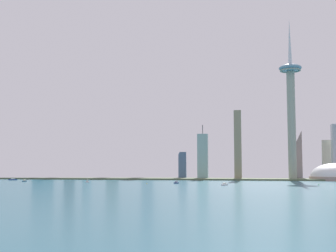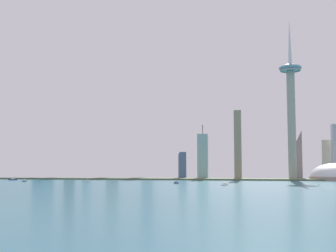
{
  "view_description": "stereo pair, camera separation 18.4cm",
  "coord_description": "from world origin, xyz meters",
  "px_view_note": "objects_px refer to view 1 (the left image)",
  "views": [
    {
      "loc": [
        139.87,
        -534.08,
        30.91
      ],
      "look_at": [
        -32.78,
        410.33,
        115.27
      ],
      "focal_mm": 47.84,
      "sensor_mm": 36.0,
      "label": 1
    },
    {
      "loc": [
        140.06,
        -534.05,
        30.91
      ],
      "look_at": [
        -32.78,
        410.33,
        115.27
      ],
      "focal_mm": 47.84,
      "sensor_mm": 36.0,
      "label": 2
    }
  ],
  "objects_px": {
    "skyscraper_8": "(70,152)",
    "skyscraper_10": "(203,157)",
    "channel_buoy_1": "(319,184)",
    "skyscraper_11": "(87,159)",
    "skyscraper_1": "(49,159)",
    "channel_buoy_0": "(147,183)",
    "skyscraper_13": "(183,165)",
    "stadium_dome": "(335,177)",
    "skyscraper_5": "(327,160)",
    "skyscraper_9": "(112,157)",
    "boat_1": "(24,181)",
    "observation_tower": "(291,99)",
    "boat_3": "(224,184)",
    "boat_4": "(176,183)",
    "skyscraper_7": "(238,145)",
    "skyscraper_3": "(296,155)",
    "skyscraper_4": "(148,146)",
    "boat_2": "(13,179)",
    "airplane": "(144,104)",
    "boat_0": "(87,181)",
    "skyscraper_6": "(39,160)"
  },
  "relations": [
    {
      "from": "stadium_dome",
      "to": "skyscraper_10",
      "type": "bearing_deg",
      "value": 176.16
    },
    {
      "from": "boat_3",
      "to": "boat_4",
      "type": "relative_size",
      "value": 1.37
    },
    {
      "from": "boat_4",
      "to": "observation_tower",
      "type": "bearing_deg",
      "value": 78.99
    },
    {
      "from": "stadium_dome",
      "to": "boat_4",
      "type": "height_order",
      "value": "stadium_dome"
    },
    {
      "from": "skyscraper_10",
      "to": "skyscraper_13",
      "type": "height_order",
      "value": "skyscraper_10"
    },
    {
      "from": "skyscraper_11",
      "to": "skyscraper_13",
      "type": "relative_size",
      "value": 1.32
    },
    {
      "from": "channel_buoy_0",
      "to": "skyscraper_4",
      "type": "bearing_deg",
      "value": 102.68
    },
    {
      "from": "boat_3",
      "to": "boat_1",
      "type": "bearing_deg",
      "value": -81.24
    },
    {
      "from": "skyscraper_1",
      "to": "skyscraper_6",
      "type": "xyz_separation_m",
      "value": [
        -43.72,
        35.22,
        -2.94
      ]
    },
    {
      "from": "skyscraper_6",
      "to": "boat_0",
      "type": "bearing_deg",
      "value": -49.16
    },
    {
      "from": "skyscraper_11",
      "to": "channel_buoy_1",
      "type": "relative_size",
      "value": 47.93
    },
    {
      "from": "skyscraper_7",
      "to": "boat_2",
      "type": "bearing_deg",
      "value": -168.11
    },
    {
      "from": "stadium_dome",
      "to": "skyscraper_1",
      "type": "distance_m",
      "value": 644.01
    },
    {
      "from": "skyscraper_1",
      "to": "channel_buoy_0",
      "type": "relative_size",
      "value": 48.58
    },
    {
      "from": "skyscraper_13",
      "to": "stadium_dome",
      "type": "bearing_deg",
      "value": -7.05
    },
    {
      "from": "boat_2",
      "to": "observation_tower",
      "type": "bearing_deg",
      "value": 141.24
    },
    {
      "from": "skyscraper_8",
      "to": "skyscraper_10",
      "type": "distance_m",
      "value": 328.09
    },
    {
      "from": "skyscraper_8",
      "to": "skyscraper_13",
      "type": "distance_m",
      "value": 280.93
    },
    {
      "from": "skyscraper_3",
      "to": "channel_buoy_0",
      "type": "distance_m",
      "value": 413.16
    },
    {
      "from": "skyscraper_4",
      "to": "boat_0",
      "type": "height_order",
      "value": "skyscraper_4"
    },
    {
      "from": "skyscraper_5",
      "to": "boat_2",
      "type": "xyz_separation_m",
      "value": [
        -655.67,
        -187.96,
        -42.18
      ]
    },
    {
      "from": "skyscraper_5",
      "to": "boat_3",
      "type": "xyz_separation_m",
      "value": [
        -208.61,
        -352.96,
        -42.02
      ]
    },
    {
      "from": "skyscraper_3",
      "to": "skyscraper_5",
      "type": "relative_size",
      "value": 1.26
    },
    {
      "from": "skyscraper_7",
      "to": "boat_3",
      "type": "bearing_deg",
      "value": -93.15
    },
    {
      "from": "skyscraper_5",
      "to": "skyscraper_10",
      "type": "distance_m",
      "value": 279.83
    },
    {
      "from": "skyscraper_11",
      "to": "boat_4",
      "type": "height_order",
      "value": "skyscraper_11"
    },
    {
      "from": "observation_tower",
      "to": "skyscraper_5",
      "type": "distance_m",
      "value": 174.47
    },
    {
      "from": "skyscraper_10",
      "to": "skyscraper_8",
      "type": "bearing_deg",
      "value": 173.31
    },
    {
      "from": "stadium_dome",
      "to": "skyscraper_4",
      "type": "relative_size",
      "value": 0.67
    },
    {
      "from": "channel_buoy_1",
      "to": "skyscraper_10",
      "type": "bearing_deg",
      "value": 129.98
    },
    {
      "from": "boat_4",
      "to": "airplane",
      "type": "relative_size",
      "value": 0.54
    },
    {
      "from": "skyscraper_9",
      "to": "channel_buoy_0",
      "type": "xyz_separation_m",
      "value": [
        147.3,
        -276.37,
        -48.4
      ]
    },
    {
      "from": "skyscraper_1",
      "to": "skyscraper_10",
      "type": "distance_m",
      "value": 369.73
    },
    {
      "from": "boat_2",
      "to": "channel_buoy_0",
      "type": "relative_size",
      "value": 8.04
    },
    {
      "from": "skyscraper_3",
      "to": "channel_buoy_1",
      "type": "height_order",
      "value": "skyscraper_3"
    },
    {
      "from": "boat_0",
      "to": "channel_buoy_0",
      "type": "distance_m",
      "value": 126.24
    },
    {
      "from": "skyscraper_5",
      "to": "skyscraper_9",
      "type": "xyz_separation_m",
      "value": [
        -487.18,
        -38.4,
        5.82
      ]
    },
    {
      "from": "stadium_dome",
      "to": "skyscraper_8",
      "type": "height_order",
      "value": "skyscraper_8"
    },
    {
      "from": "skyscraper_1",
      "to": "boat_4",
      "type": "xyz_separation_m",
      "value": [
        347.63,
        -246.65,
        -44.74
      ]
    },
    {
      "from": "skyscraper_10",
      "to": "boat_4",
      "type": "height_order",
      "value": "skyscraper_10"
    },
    {
      "from": "skyscraper_3",
      "to": "boat_4",
      "type": "height_order",
      "value": "skyscraper_3"
    },
    {
      "from": "skyscraper_5",
      "to": "boat_0",
      "type": "bearing_deg",
      "value": -149.12
    },
    {
      "from": "skyscraper_7",
      "to": "airplane",
      "type": "height_order",
      "value": "airplane"
    },
    {
      "from": "skyscraper_11",
      "to": "skyscraper_1",
      "type": "bearing_deg",
      "value": -141.83
    },
    {
      "from": "skyscraper_8",
      "to": "skyscraper_13",
      "type": "bearing_deg",
      "value": -3.48
    },
    {
      "from": "skyscraper_4",
      "to": "boat_3",
      "type": "bearing_deg",
      "value": -60.17
    },
    {
      "from": "boat_1",
      "to": "observation_tower",
      "type": "bearing_deg",
      "value": -49.45
    },
    {
      "from": "skyscraper_10",
      "to": "skyscraper_13",
      "type": "xyz_separation_m",
      "value": [
        -46.88,
        21.25,
        -17.46
      ]
    },
    {
      "from": "boat_1",
      "to": "boat_3",
      "type": "bearing_deg",
      "value": -81.85
    },
    {
      "from": "skyscraper_3",
      "to": "observation_tower",
      "type": "bearing_deg",
      "value": -100.15
    }
  ]
}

